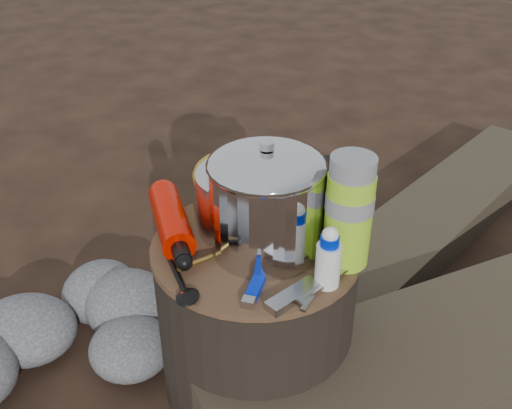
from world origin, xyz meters
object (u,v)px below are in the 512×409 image
(camping_pot, at_px, (266,200))
(thermos, at_px, (349,212))
(travel_mug, at_px, (332,195))
(fuel_bottle, at_px, (171,219))
(stump, at_px, (256,317))

(camping_pot, bearing_deg, thermos, 0.73)
(camping_pot, xyz_separation_m, thermos, (0.16, 0.00, 0.00))
(thermos, height_order, travel_mug, thermos)
(fuel_bottle, bearing_deg, stump, -29.63)
(stump, bearing_deg, thermos, 0.05)
(camping_pot, height_order, travel_mug, camping_pot)
(fuel_bottle, xyz_separation_m, travel_mug, (0.30, 0.14, 0.03))
(stump, bearing_deg, travel_mug, 45.17)
(camping_pot, distance_m, fuel_bottle, 0.21)
(fuel_bottle, bearing_deg, thermos, -31.32)
(stump, relative_size, camping_pot, 1.92)
(fuel_bottle, bearing_deg, travel_mug, -8.76)
(thermos, distance_m, travel_mug, 0.14)
(thermos, bearing_deg, travel_mug, 112.61)
(camping_pot, bearing_deg, stump, 174.99)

